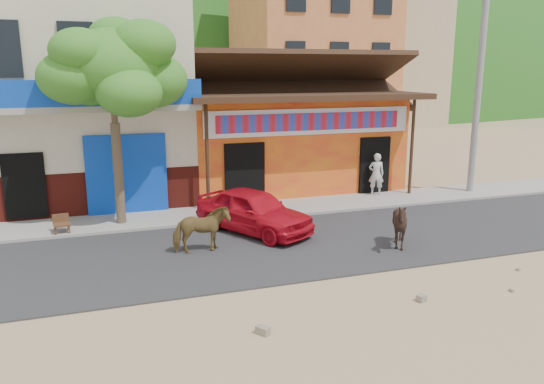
{
  "coord_description": "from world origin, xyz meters",
  "views": [
    {
      "loc": [
        -5.16,
        -10.23,
        4.66
      ],
      "look_at": [
        -0.74,
        3.0,
        1.4
      ],
      "focal_mm": 35.0,
      "sensor_mm": 36.0,
      "label": 1
    }
  ],
  "objects_px": {
    "scooter": "(225,205)",
    "cafe_chair_right": "(61,216)",
    "cow_tan": "(201,230)",
    "red_car": "(253,211)",
    "utility_pole": "(479,84)",
    "cow_dark": "(400,225)",
    "pedestrian": "(376,174)",
    "tree": "(115,123)"
  },
  "relations": [
    {
      "from": "cow_dark",
      "to": "cafe_chair_right",
      "type": "distance_m",
      "value": 9.38
    },
    {
      "from": "tree",
      "to": "red_car",
      "type": "xyz_separation_m",
      "value": [
        3.6,
        -1.9,
        -2.45
      ]
    },
    {
      "from": "tree",
      "to": "red_car",
      "type": "bearing_deg",
      "value": -27.86
    },
    {
      "from": "red_car",
      "to": "pedestrian",
      "type": "relative_size",
      "value": 2.41
    },
    {
      "from": "tree",
      "to": "scooter",
      "type": "height_order",
      "value": "tree"
    },
    {
      "from": "tree",
      "to": "cafe_chair_right",
      "type": "xyz_separation_m",
      "value": [
        -1.65,
        -0.5,
        -2.53
      ]
    },
    {
      "from": "cow_tan",
      "to": "tree",
      "type": "bearing_deg",
      "value": 28.05
    },
    {
      "from": "cow_dark",
      "to": "red_car",
      "type": "xyz_separation_m",
      "value": [
        -3.24,
        2.58,
        -0.0
      ]
    },
    {
      "from": "pedestrian",
      "to": "tree",
      "type": "bearing_deg",
      "value": 27.55
    },
    {
      "from": "cow_tan",
      "to": "red_car",
      "type": "bearing_deg",
      "value": -56.42
    },
    {
      "from": "tree",
      "to": "cafe_chair_right",
      "type": "bearing_deg",
      "value": -163.17
    },
    {
      "from": "cow_tan",
      "to": "red_car",
      "type": "distance_m",
      "value": 2.17
    },
    {
      "from": "red_car",
      "to": "scooter",
      "type": "height_order",
      "value": "red_car"
    },
    {
      "from": "utility_pole",
      "to": "cow_dark",
      "type": "relative_size",
      "value": 6.32
    },
    {
      "from": "cow_tan",
      "to": "cow_dark",
      "type": "bearing_deg",
      "value": -106.7
    },
    {
      "from": "pedestrian",
      "to": "cow_dark",
      "type": "bearing_deg",
      "value": 89.32
    },
    {
      "from": "utility_pole",
      "to": "cow_dark",
      "type": "distance_m",
      "value": 8.32
    },
    {
      "from": "cow_tan",
      "to": "cafe_chair_right",
      "type": "xyz_separation_m",
      "value": [
        -3.49,
        2.67,
        -0.05
      ]
    },
    {
      "from": "tree",
      "to": "cow_dark",
      "type": "xyz_separation_m",
      "value": [
        6.84,
        -4.48,
        -2.45
      ]
    },
    {
      "from": "pedestrian",
      "to": "cafe_chair_right",
      "type": "xyz_separation_m",
      "value": [
        -10.75,
        -1.31,
        -0.3
      ]
    },
    {
      "from": "tree",
      "to": "cafe_chair_right",
      "type": "relative_size",
      "value": 6.35
    },
    {
      "from": "scooter",
      "to": "red_car",
      "type": "bearing_deg",
      "value": -151.54
    },
    {
      "from": "tree",
      "to": "cow_dark",
      "type": "height_order",
      "value": "tree"
    },
    {
      "from": "utility_pole",
      "to": "cow_tan",
      "type": "relative_size",
      "value": 5.61
    },
    {
      "from": "cow_dark",
      "to": "scooter",
      "type": "distance_m",
      "value": 5.46
    },
    {
      "from": "scooter",
      "to": "cafe_chair_right",
      "type": "height_order",
      "value": "cafe_chair_right"
    },
    {
      "from": "utility_pole",
      "to": "cafe_chair_right",
      "type": "height_order",
      "value": "utility_pole"
    },
    {
      "from": "cow_tan",
      "to": "pedestrian",
      "type": "bearing_deg",
      "value": -63.28
    },
    {
      "from": "cafe_chair_right",
      "to": "cow_tan",
      "type": "bearing_deg",
      "value": -45.58
    },
    {
      "from": "pedestrian",
      "to": "cafe_chair_right",
      "type": "distance_m",
      "value": 10.84
    },
    {
      "from": "red_car",
      "to": "cafe_chair_right",
      "type": "relative_size",
      "value": 3.92
    },
    {
      "from": "cow_dark",
      "to": "pedestrian",
      "type": "bearing_deg",
      "value": 137.55
    },
    {
      "from": "utility_pole",
      "to": "cow_tan",
      "type": "xyz_separation_m",
      "value": [
        -10.97,
        -3.37,
        -3.48
      ]
    },
    {
      "from": "utility_pole",
      "to": "cow_tan",
      "type": "bearing_deg",
      "value": -162.93
    },
    {
      "from": "cafe_chair_right",
      "to": "scooter",
      "type": "bearing_deg",
      "value": -8.16
    },
    {
      "from": "cow_dark",
      "to": "utility_pole",
      "type": "bearing_deg",
      "value": 108.8
    },
    {
      "from": "red_car",
      "to": "cafe_chair_right",
      "type": "bearing_deg",
      "value": 134.3
    },
    {
      "from": "cow_dark",
      "to": "pedestrian",
      "type": "xyz_separation_m",
      "value": [
        2.26,
        5.3,
        0.21
      ]
    },
    {
      "from": "utility_pole",
      "to": "scooter",
      "type": "distance_m",
      "value": 10.37
    },
    {
      "from": "utility_pole",
      "to": "cow_dark",
      "type": "bearing_deg",
      "value": -141.85
    },
    {
      "from": "scooter",
      "to": "pedestrian",
      "type": "bearing_deg",
      "value": -68.8
    },
    {
      "from": "cafe_chair_right",
      "to": "tree",
      "type": "bearing_deg",
      "value": 8.67
    }
  ]
}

